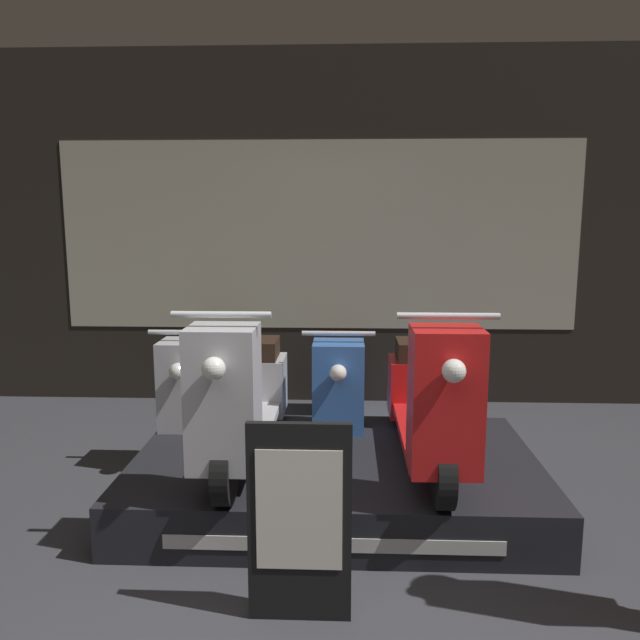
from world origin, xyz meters
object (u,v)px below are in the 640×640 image
price_sign_board (299,522)px  scooter_backrow_0 (206,392)px  scooter_backrow_1 (339,393)px  scooter_display_right (428,399)px  scooter_display_left (243,396)px

price_sign_board → scooter_backrow_0: bearing=112.1°
scooter_backrow_0 → scooter_backrow_1: (1.03, 0.00, 0.00)m
scooter_display_right → scooter_backrow_0: scooter_display_right is taller
scooter_display_right → scooter_backrow_1: size_ratio=1.00×
scooter_display_left → price_sign_board: 1.17m
scooter_backrow_1 → price_sign_board: 2.19m
scooter_display_left → price_sign_board: size_ratio=1.96×
scooter_display_left → scooter_backrow_1: scooter_display_left is taller
scooter_backrow_0 → price_sign_board: bearing=-67.9°
scooter_backrow_0 → scooter_backrow_1: 1.03m
scooter_display_left → scooter_backrow_0: (-0.48, 1.11, -0.30)m
price_sign_board → scooter_backrow_1: bearing=86.2°
scooter_backrow_1 → scooter_display_right: bearing=-64.4°
scooter_display_left → scooter_display_right: 1.09m
scooter_display_right → scooter_backrow_0: (-1.56, 1.11, -0.30)m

